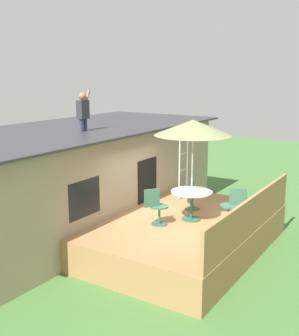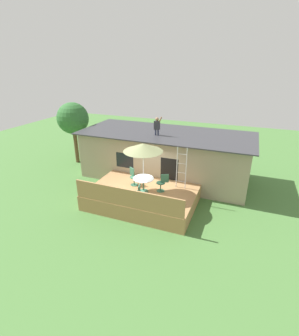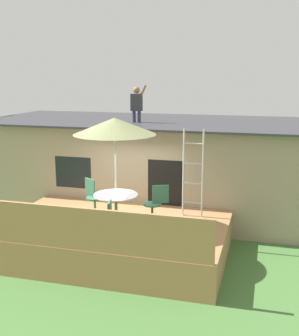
{
  "view_description": "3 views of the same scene",
  "coord_description": "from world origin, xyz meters",
  "px_view_note": "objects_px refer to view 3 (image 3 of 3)",
  "views": [
    {
      "loc": [
        -9.19,
        -4.9,
        4.42
      ],
      "look_at": [
        0.26,
        1.12,
        1.96
      ],
      "focal_mm": 45.83,
      "sensor_mm": 36.0,
      "label": 1
    },
    {
      "loc": [
        4.56,
        -10.63,
        6.88
      ],
      "look_at": [
        0.17,
        0.46,
        1.83
      ],
      "focal_mm": 26.97,
      "sensor_mm": 36.0,
      "label": 2
    },
    {
      "loc": [
        3.51,
        -9.47,
        4.33
      ],
      "look_at": [
        0.63,
        0.88,
        1.97
      ],
      "focal_mm": 46.51,
      "sensor_mm": 36.0,
      "label": 3
    }
  ],
  "objects_px": {
    "patio_table": "(116,201)",
    "patio_chair_left": "(93,197)",
    "patio_chair_right": "(155,204)",
    "patio_chair_near": "(111,220)",
    "patio_umbrella": "(115,126)",
    "step_ladder": "(193,173)",
    "person_figure": "(137,102)"
  },
  "relations": [
    {
      "from": "patio_umbrella",
      "to": "person_figure",
      "type": "distance_m",
      "value": 3.16
    },
    {
      "from": "step_ladder",
      "to": "patio_chair_left",
      "type": "distance_m",
      "value": 2.58
    },
    {
      "from": "person_figure",
      "to": "patio_chair_right",
      "type": "distance_m",
      "value": 3.75
    },
    {
      "from": "patio_umbrella",
      "to": "person_figure",
      "type": "bearing_deg",
      "value": 97.91
    },
    {
      "from": "step_ladder",
      "to": "patio_chair_left",
      "type": "relative_size",
      "value": 2.39
    },
    {
      "from": "patio_chair_near",
      "to": "patio_table",
      "type": "bearing_deg",
      "value": 0.0
    },
    {
      "from": "person_figure",
      "to": "patio_chair_left",
      "type": "height_order",
      "value": "person_figure"
    },
    {
      "from": "patio_table",
      "to": "person_figure",
      "type": "height_order",
      "value": "person_figure"
    },
    {
      "from": "step_ladder",
      "to": "patio_chair_right",
      "type": "distance_m",
      "value": 1.23
    },
    {
      "from": "patio_umbrella",
      "to": "step_ladder",
      "type": "distance_m",
      "value": 2.33
    },
    {
      "from": "patio_table",
      "to": "patio_chair_left",
      "type": "bearing_deg",
      "value": 146.51
    },
    {
      "from": "patio_chair_left",
      "to": "patio_umbrella",
      "type": "bearing_deg",
      "value": -0.0
    },
    {
      "from": "patio_chair_left",
      "to": "patio_chair_near",
      "type": "relative_size",
      "value": 1.0
    },
    {
      "from": "person_figure",
      "to": "patio_table",
      "type": "bearing_deg",
      "value": -82.09
    },
    {
      "from": "patio_chair_near",
      "to": "patio_umbrella",
      "type": "bearing_deg",
      "value": 0.0
    },
    {
      "from": "patio_umbrella",
      "to": "step_ladder",
      "type": "height_order",
      "value": "patio_umbrella"
    },
    {
      "from": "step_ladder",
      "to": "person_figure",
      "type": "xyz_separation_m",
      "value": [
        -2.06,
        2.0,
        1.6
      ]
    },
    {
      "from": "patio_umbrella",
      "to": "patio_chair_right",
      "type": "height_order",
      "value": "patio_umbrella"
    },
    {
      "from": "patio_chair_right",
      "to": "patio_umbrella",
      "type": "bearing_deg",
      "value": -0.0
    },
    {
      "from": "patio_chair_right",
      "to": "patio_chair_near",
      "type": "distance_m",
      "value": 1.52
    },
    {
      "from": "step_ladder",
      "to": "patio_chair_left",
      "type": "bearing_deg",
      "value": -166.7
    },
    {
      "from": "patio_table",
      "to": "step_ladder",
      "type": "xyz_separation_m",
      "value": [
        1.63,
        1.11,
        0.51
      ]
    },
    {
      "from": "patio_umbrella",
      "to": "patio_chair_right",
      "type": "distance_m",
      "value": 2.11
    },
    {
      "from": "patio_table",
      "to": "patio_chair_near",
      "type": "bearing_deg",
      "value": -76.58
    },
    {
      "from": "step_ladder",
      "to": "patio_umbrella",
      "type": "bearing_deg",
      "value": -145.74
    },
    {
      "from": "patio_table",
      "to": "patio_chair_left",
      "type": "relative_size",
      "value": 1.13
    },
    {
      "from": "patio_table",
      "to": "patio_chair_near",
      "type": "distance_m",
      "value": 1.03
    },
    {
      "from": "patio_umbrella",
      "to": "patio_chair_left",
      "type": "relative_size",
      "value": 2.76
    },
    {
      "from": "patio_table",
      "to": "patio_chair_right",
      "type": "bearing_deg",
      "value": 24.97
    },
    {
      "from": "patio_umbrella",
      "to": "patio_chair_left",
      "type": "distance_m",
      "value": 2.12
    },
    {
      "from": "patio_umbrella",
      "to": "patio_table",
      "type": "bearing_deg",
      "value": -18.43
    },
    {
      "from": "patio_umbrella",
      "to": "patio_chair_right",
      "type": "xyz_separation_m",
      "value": [
        0.85,
        0.4,
        -1.89
      ]
    }
  ]
}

